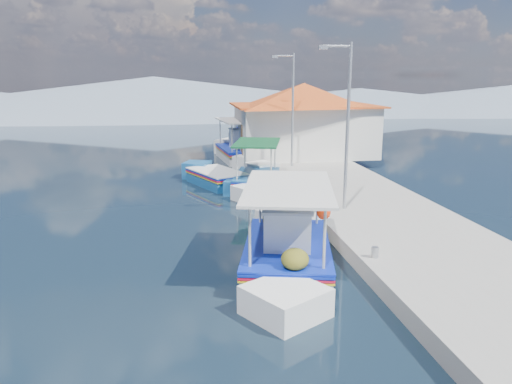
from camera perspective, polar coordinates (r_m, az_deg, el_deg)
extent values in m
plane|color=black|center=(16.05, -3.42, -6.17)|extent=(160.00, 160.00, 0.00)
cube|color=gray|center=(22.85, 10.06, 0.24)|extent=(5.00, 44.00, 0.50)
cylinder|color=#A5A8AD|center=(13.93, 13.60, -6.80)|extent=(0.20, 0.20, 0.30)
cylinder|color=#A5A8AD|center=(18.43, 7.83, -1.57)|extent=(0.20, 0.20, 0.30)
cylinder|color=#A5A8AD|center=(24.09, 3.86, 2.07)|extent=(0.20, 0.20, 0.30)
cylinder|color=#A5A8AD|center=(29.89, 1.40, 4.31)|extent=(0.20, 0.20, 0.30)
cube|color=white|center=(14.17, 3.64, -7.91)|extent=(3.20, 4.85, 0.98)
cube|color=white|center=(16.69, -0.64, -4.10)|extent=(2.24, 2.24, 1.08)
cube|color=white|center=(11.86, 9.62, -12.50)|extent=(2.18, 2.18, 0.92)
cube|color=#0C26A6|center=(14.01, 3.66, -6.19)|extent=(3.29, 4.99, 0.06)
cube|color=red|center=(14.04, 3.66, -6.51)|extent=(3.29, 4.99, 0.05)
cube|color=yellow|center=(14.06, 3.65, -6.78)|extent=(3.29, 4.99, 0.04)
cube|color=#0C26A6|center=(13.99, 3.67, -5.91)|extent=(3.30, 4.95, 0.05)
cube|color=brown|center=(14.00, 3.67, -6.03)|extent=(3.00, 4.72, 0.05)
cube|color=white|center=(13.55, 4.25, -4.18)|extent=(1.51, 1.58, 1.13)
cube|color=silver|center=(13.39, 4.30, -1.79)|extent=(1.64, 1.70, 0.06)
cylinder|color=beige|center=(15.09, -2.41, -1.31)|extent=(0.07, 0.07, 1.64)
cylinder|color=beige|center=(15.75, 3.81, -0.70)|extent=(0.07, 0.07, 1.64)
cylinder|color=beige|center=(11.76, 3.58, -5.62)|extent=(0.07, 0.07, 1.64)
cylinder|color=beige|center=(12.60, 11.08, -4.55)|extent=(0.07, 0.07, 1.64)
cube|color=silver|center=(13.54, 3.77, 0.54)|extent=(3.31, 4.87, 0.07)
ellipsoid|color=#4D5516|center=(15.01, -0.07, -3.48)|extent=(0.78, 0.86, 0.59)
ellipsoid|color=#4D5516|center=(15.74, 1.69, -2.86)|extent=(0.66, 0.72, 0.49)
ellipsoid|color=#4D5516|center=(12.46, 8.17, -7.37)|extent=(0.70, 0.77, 0.52)
sphere|color=#FF3408|center=(14.73, 6.32, -1.95)|extent=(0.41, 0.41, 0.41)
cube|color=white|center=(23.86, 0.12, 0.92)|extent=(2.77, 3.98, 0.92)
cube|color=white|center=(26.05, -1.94, 2.23)|extent=(1.92, 1.92, 1.02)
cube|color=white|center=(21.76, 2.52, -0.32)|extent=(1.87, 1.87, 0.88)
cube|color=#0C26A6|center=(23.77, 0.12, 1.92)|extent=(2.85, 4.10, 0.06)
cube|color=red|center=(23.78, 0.12, 1.74)|extent=(2.85, 4.10, 0.05)
cube|color=yellow|center=(23.80, 0.12, 1.58)|extent=(2.85, 4.10, 0.04)
cube|color=#164F86|center=(23.76, 0.12, 2.09)|extent=(2.86, 4.07, 0.05)
cube|color=brown|center=(23.76, 0.12, 2.02)|extent=(2.60, 3.88, 0.05)
cylinder|color=beige|center=(24.74, -2.91, 4.29)|extent=(0.07, 0.07, 1.56)
cylinder|color=beige|center=(25.30, 0.42, 4.51)|extent=(0.07, 0.07, 1.56)
cylinder|color=beige|center=(21.94, -0.22, 3.13)|extent=(0.07, 0.07, 1.56)
cylinder|color=beige|center=(22.57, 3.45, 3.40)|extent=(0.07, 0.07, 1.56)
cube|color=#0E4625|center=(23.50, 0.13, 5.74)|extent=(2.86, 4.01, 0.07)
cube|color=#164F86|center=(24.64, -4.53, 1.28)|extent=(3.00, 3.79, 0.94)
cube|color=#164F86|center=(26.69, -2.87, 2.51)|extent=(1.65, 1.65, 1.03)
cube|color=#164F86|center=(22.66, -6.42, 0.17)|extent=(1.60, 1.60, 0.89)
cube|color=#0C26A6|center=(24.55, -4.55, 2.27)|extent=(3.09, 3.91, 0.06)
cube|color=red|center=(24.56, -4.54, 2.09)|extent=(3.09, 3.91, 0.05)
cube|color=yellow|center=(24.58, -4.54, 1.93)|extent=(3.09, 3.91, 0.04)
cube|color=white|center=(24.54, -4.55, 2.43)|extent=(3.09, 3.88, 0.05)
cube|color=brown|center=(24.54, -4.55, 2.36)|extent=(2.84, 3.67, 0.05)
cube|color=white|center=(31.97, -1.85, 4.16)|extent=(2.82, 4.72, 1.06)
cube|color=white|center=(34.90, -1.89, 5.17)|extent=(2.37, 2.37, 1.17)
cube|color=white|center=(29.11, -1.81, 3.25)|extent=(2.30, 2.30, 1.00)
cube|color=#0C26A6|center=(31.89, -1.85, 5.03)|extent=(2.90, 4.86, 0.07)
cube|color=red|center=(31.90, -1.85, 4.87)|extent=(2.90, 4.86, 0.06)
cube|color=yellow|center=(31.92, -1.85, 4.73)|extent=(2.90, 4.86, 0.04)
cube|color=#0C26A6|center=(31.88, -1.86, 5.17)|extent=(2.92, 4.82, 0.06)
cube|color=brown|center=(31.88, -1.86, 5.11)|extent=(2.62, 4.61, 0.06)
cube|color=white|center=(31.47, -1.86, 6.13)|extent=(1.44, 1.58, 1.22)
cube|color=silver|center=(31.40, -1.87, 7.28)|extent=(1.57, 1.70, 0.07)
cylinder|color=beige|center=(33.65, -3.49, 7.06)|extent=(0.08, 0.08, 1.78)
cylinder|color=beige|center=(33.66, -0.29, 7.08)|extent=(0.08, 0.08, 1.78)
cylinder|color=beige|center=(29.91, -3.65, 6.26)|extent=(0.08, 0.08, 1.78)
cylinder|color=beige|center=(29.92, -0.04, 6.29)|extent=(0.08, 0.08, 1.78)
cube|color=silver|center=(31.68, -1.88, 8.30)|extent=(2.93, 4.73, 0.08)
cube|color=silver|center=(31.17, 5.48, 7.13)|extent=(8.00, 6.00, 3.00)
cube|color=#BE571A|center=(31.05, 5.55, 9.97)|extent=(8.64, 6.48, 0.10)
pyramid|color=#BE571A|center=(31.01, 5.57, 11.17)|extent=(10.49, 10.49, 1.40)
cube|color=brown|center=(29.54, -1.62, 5.86)|extent=(0.06, 1.00, 2.00)
cube|color=#0C26A6|center=(31.93, -2.18, 7.51)|extent=(0.06, 1.20, 0.90)
cylinder|color=#A5A8AD|center=(18.16, 10.56, 7.26)|extent=(0.12, 0.12, 6.00)
cylinder|color=#A5A8AD|center=(17.93, 9.39, 16.36)|extent=(1.00, 0.08, 0.08)
cube|color=#A5A8AD|center=(17.79, 7.78, 16.28)|extent=(0.30, 0.14, 0.14)
cylinder|color=#A5A8AD|center=(26.80, 4.26, 9.36)|extent=(0.12, 0.12, 6.00)
cylinder|color=#A5A8AD|center=(26.64, 3.28, 15.48)|extent=(1.00, 0.08, 0.08)
cube|color=#A5A8AD|center=(26.54, 2.19, 15.40)|extent=(0.30, 0.14, 0.14)
cone|color=slate|center=(71.23, -11.71, 10.77)|extent=(96.00, 96.00, 5.50)
cone|color=slate|center=(75.87, 11.95, 10.26)|extent=(76.80, 76.80, 3.80)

